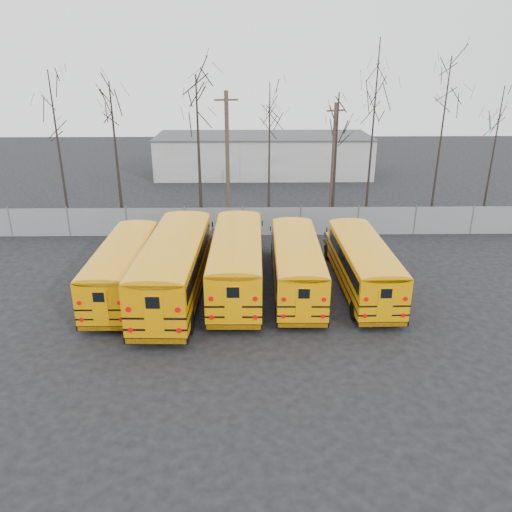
{
  "coord_description": "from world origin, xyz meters",
  "views": [
    {
      "loc": [
        0.39,
        -20.98,
        11.44
      ],
      "look_at": [
        0.79,
        3.94,
        1.6
      ],
      "focal_mm": 35.0,
      "sensor_mm": 36.0,
      "label": 1
    }
  ],
  "objects_px": {
    "bus_d": "(296,261)",
    "utility_pole_left": "(227,157)",
    "bus_b": "(175,262)",
    "utility_pole_right": "(333,160)",
    "bus_a": "(124,264)",
    "bus_c": "(237,257)",
    "bus_e": "(362,261)"
  },
  "relations": [
    {
      "from": "bus_a",
      "to": "bus_d",
      "type": "height_order",
      "value": "bus_d"
    },
    {
      "from": "utility_pole_left",
      "to": "utility_pole_right",
      "type": "relative_size",
      "value": 1.11
    },
    {
      "from": "bus_b",
      "to": "utility_pole_right",
      "type": "distance_m",
      "value": 17.58
    },
    {
      "from": "bus_b",
      "to": "bus_a",
      "type": "bearing_deg",
      "value": 172.25
    },
    {
      "from": "bus_e",
      "to": "bus_c",
      "type": "bearing_deg",
      "value": 177.06
    },
    {
      "from": "bus_a",
      "to": "bus_b",
      "type": "xyz_separation_m",
      "value": [
        2.71,
        -0.46,
        0.28
      ]
    },
    {
      "from": "bus_b",
      "to": "bus_e",
      "type": "bearing_deg",
      "value": 5.55
    },
    {
      "from": "bus_d",
      "to": "utility_pole_left",
      "type": "xyz_separation_m",
      "value": [
        -3.97,
        12.06,
        3.19
      ]
    },
    {
      "from": "bus_b",
      "to": "bus_d",
      "type": "bearing_deg",
      "value": 7.93
    },
    {
      "from": "bus_c",
      "to": "bus_a",
      "type": "bearing_deg",
      "value": -175.05
    },
    {
      "from": "bus_e",
      "to": "bus_b",
      "type": "bearing_deg",
      "value": -177.04
    },
    {
      "from": "bus_b",
      "to": "utility_pole_right",
      "type": "xyz_separation_m",
      "value": [
        10.14,
        14.15,
        2.47
      ]
    },
    {
      "from": "bus_b",
      "to": "bus_c",
      "type": "relative_size",
      "value": 1.06
    },
    {
      "from": "bus_e",
      "to": "utility_pole_left",
      "type": "distance_m",
      "value": 14.55
    },
    {
      "from": "bus_c",
      "to": "utility_pole_left",
      "type": "height_order",
      "value": "utility_pole_left"
    },
    {
      "from": "bus_a",
      "to": "bus_b",
      "type": "bearing_deg",
      "value": -9.41
    },
    {
      "from": "bus_a",
      "to": "bus_e",
      "type": "bearing_deg",
      "value": 0.96
    },
    {
      "from": "bus_a",
      "to": "utility_pole_right",
      "type": "distance_m",
      "value": 18.98
    },
    {
      "from": "bus_b",
      "to": "bus_c",
      "type": "xyz_separation_m",
      "value": [
        3.12,
        0.88,
        -0.11
      ]
    },
    {
      "from": "bus_a",
      "to": "bus_e",
      "type": "relative_size",
      "value": 1.0
    },
    {
      "from": "bus_a",
      "to": "utility_pole_left",
      "type": "bearing_deg",
      "value": 68.2
    },
    {
      "from": "bus_a",
      "to": "utility_pole_right",
      "type": "height_order",
      "value": "utility_pole_right"
    },
    {
      "from": "bus_a",
      "to": "utility_pole_left",
      "type": "xyz_separation_m",
      "value": [
        4.96,
        12.26,
        3.22
      ]
    },
    {
      "from": "bus_d",
      "to": "bus_b",
      "type": "bearing_deg",
      "value": -172.76
    },
    {
      "from": "bus_e",
      "to": "utility_pole_right",
      "type": "bearing_deg",
      "value": 87.28
    },
    {
      "from": "bus_b",
      "to": "utility_pole_left",
      "type": "xyz_separation_m",
      "value": [
        2.25,
        12.72,
        2.94
      ]
    },
    {
      "from": "utility_pole_left",
      "to": "utility_pole_right",
      "type": "bearing_deg",
      "value": 2.75
    },
    {
      "from": "bus_d",
      "to": "bus_e",
      "type": "height_order",
      "value": "bus_d"
    },
    {
      "from": "bus_d",
      "to": "utility_pole_right",
      "type": "height_order",
      "value": "utility_pole_right"
    },
    {
      "from": "bus_e",
      "to": "utility_pole_left",
      "type": "relative_size",
      "value": 1.07
    },
    {
      "from": "bus_c",
      "to": "bus_e",
      "type": "bearing_deg",
      "value": -1.36
    },
    {
      "from": "bus_c",
      "to": "utility_pole_right",
      "type": "relative_size",
      "value": 1.3
    }
  ]
}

